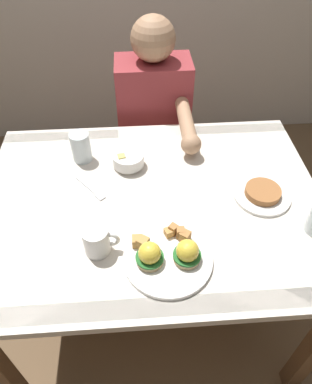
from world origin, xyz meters
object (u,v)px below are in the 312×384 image
(dining_table, at_px, (153,220))
(side_plate, at_px, (262,194))
(coffee_mug, at_px, (97,240))
(fruit_bowl, at_px, (128,160))
(diner_person, at_px, (155,123))
(fork, at_px, (92,189))
(eggs_benedict_plate, at_px, (168,255))
(water_glass_near, at_px, (81,148))

(dining_table, distance_m, side_plate, 0.40)
(dining_table, distance_m, coffee_mug, 0.31)
(coffee_mug, distance_m, side_plate, 0.60)
(coffee_mug, relative_size, side_plate, 0.56)
(fruit_bowl, xyz_separation_m, diner_person, (0.13, 0.41, -0.12))
(fruit_bowl, bearing_deg, dining_table, -66.83)
(coffee_mug, bearing_deg, dining_table, 48.06)
(diner_person, bearing_deg, coffee_mug, -105.85)
(fruit_bowl, height_order, fork, fruit_bowl)
(eggs_benedict_plate, distance_m, coffee_mug, 0.22)
(dining_table, xyz_separation_m, water_glass_near, (-0.26, 0.24, 0.16))
(fork, bearing_deg, diner_person, 63.73)
(side_plate, relative_size, diner_person, 0.18)
(coffee_mug, distance_m, diner_person, 0.84)
(dining_table, bearing_deg, coffee_mug, -131.94)
(coffee_mug, relative_size, diner_person, 0.10)
(dining_table, height_order, eggs_benedict_plate, eggs_benedict_plate)
(water_glass_near, bearing_deg, diner_person, 49.33)
(dining_table, xyz_separation_m, side_plate, (0.39, -0.01, 0.12))
(water_glass_near, bearing_deg, dining_table, -43.18)
(coffee_mug, height_order, fork, coffee_mug)
(eggs_benedict_plate, bearing_deg, fruit_bowl, 104.09)
(water_glass_near, relative_size, side_plate, 0.59)
(fruit_bowl, bearing_deg, water_glass_near, 163.25)
(eggs_benedict_plate, relative_size, coffee_mug, 2.42)
(side_plate, bearing_deg, eggs_benedict_plate, -145.99)
(fruit_bowl, bearing_deg, side_plate, -23.08)
(fruit_bowl, height_order, side_plate, fruit_bowl)
(eggs_benedict_plate, relative_size, diner_person, 0.24)
(fruit_bowl, height_order, water_glass_near, water_glass_near)
(eggs_benedict_plate, bearing_deg, dining_table, 96.67)
(water_glass_near, bearing_deg, fruit_bowl, -16.75)
(coffee_mug, bearing_deg, water_glass_near, 100.25)
(diner_person, bearing_deg, fork, -116.27)
(water_glass_near, height_order, side_plate, water_glass_near)
(dining_table, distance_m, eggs_benedict_plate, 0.28)
(fruit_bowl, distance_m, fork, 0.18)
(fruit_bowl, height_order, coffee_mug, coffee_mug)
(fork, relative_size, water_glass_near, 1.10)
(fork, relative_size, diner_person, 0.11)
(eggs_benedict_plate, xyz_separation_m, water_glass_near, (-0.29, 0.49, 0.03))
(side_plate, bearing_deg, dining_table, 178.59)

